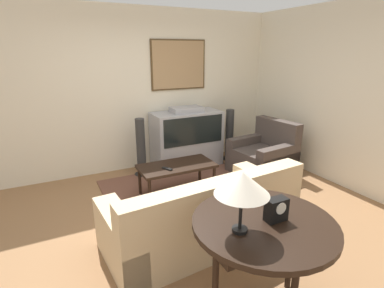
# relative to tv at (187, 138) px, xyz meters

# --- Properties ---
(ground_plane) EXTENTS (12.00, 12.00, 0.00)m
(ground_plane) POSITION_rel_tv_xyz_m (-0.84, -1.77, -0.51)
(ground_plane) COLOR #8E6642
(wall_back) EXTENTS (12.00, 0.10, 2.70)m
(wall_back) POSITION_rel_tv_xyz_m (-0.82, 0.36, 0.85)
(wall_back) COLOR beige
(wall_back) RESTS_ON ground_plane
(wall_right) EXTENTS (0.06, 12.00, 2.70)m
(wall_right) POSITION_rel_tv_xyz_m (1.79, -1.77, 0.84)
(wall_right) COLOR beige
(wall_right) RESTS_ON ground_plane
(area_rug) EXTENTS (2.26, 1.86, 0.01)m
(area_rug) POSITION_rel_tv_xyz_m (-0.48, -0.95, -0.50)
(area_rug) COLOR brown
(area_rug) RESTS_ON ground_plane
(tv) EXTENTS (1.21, 0.58, 1.08)m
(tv) POSITION_rel_tv_xyz_m (0.00, 0.00, 0.00)
(tv) COLOR #9E9EA3
(tv) RESTS_ON ground_plane
(couch) EXTENTS (2.14, 1.08, 0.83)m
(couch) POSITION_rel_tv_xyz_m (-0.82, -2.13, -0.22)
(couch) COLOR #CCB289
(couch) RESTS_ON ground_plane
(armchair) EXTENTS (0.96, 0.97, 0.89)m
(armchair) POSITION_rel_tv_xyz_m (1.01, -0.91, -0.21)
(armchair) COLOR #473D38
(armchair) RESTS_ON ground_plane
(coffee_table) EXTENTS (1.08, 0.54, 0.45)m
(coffee_table) POSITION_rel_tv_xyz_m (-0.62, -0.98, -0.10)
(coffee_table) COLOR black
(coffee_table) RESTS_ON ground_plane
(console_table) EXTENTS (1.07, 1.07, 0.80)m
(console_table) POSITION_rel_tv_xyz_m (-0.86, -3.13, 0.22)
(console_table) COLOR black
(console_table) RESTS_ON ground_plane
(table_lamp) EXTENTS (0.38, 0.38, 0.45)m
(table_lamp) POSITION_rel_tv_xyz_m (-1.10, -3.16, 0.65)
(table_lamp) COLOR black
(table_lamp) RESTS_ON console_table
(mantel_clock) EXTENTS (0.17, 0.10, 0.18)m
(mantel_clock) POSITION_rel_tv_xyz_m (-0.78, -3.16, 0.38)
(mantel_clock) COLOR black
(mantel_clock) RESTS_ON console_table
(remote) EXTENTS (0.11, 0.16, 0.02)m
(remote) POSITION_rel_tv_xyz_m (-0.81, -1.08, -0.04)
(remote) COLOR black
(remote) RESTS_ON coffee_table
(speaker_tower_left) EXTENTS (0.25, 0.25, 0.97)m
(speaker_tower_left) POSITION_rel_tv_xyz_m (-0.87, -0.06, -0.05)
(speaker_tower_left) COLOR black
(speaker_tower_left) RESTS_ON ground_plane
(speaker_tower_right) EXTENTS (0.25, 0.25, 0.97)m
(speaker_tower_right) POSITION_rel_tv_xyz_m (0.87, -0.06, -0.05)
(speaker_tower_right) COLOR black
(speaker_tower_right) RESTS_ON ground_plane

